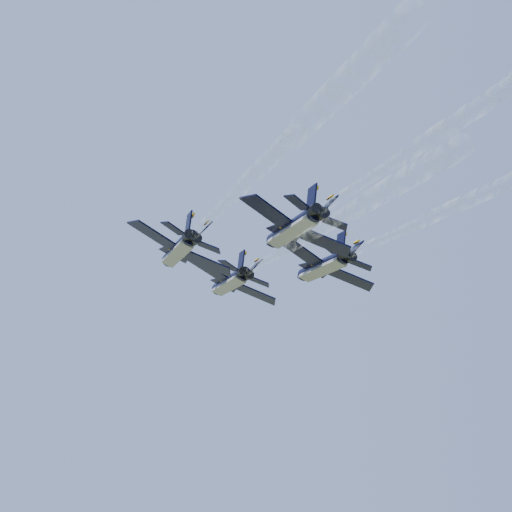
{
  "coord_description": "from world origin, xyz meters",
  "views": [
    {
      "loc": [
        4.65,
        -78.88,
        63.88
      ],
      "look_at": [
        1.47,
        5.88,
        94.75
      ],
      "focal_mm": 50.0,
      "sensor_mm": 36.0,
      "label": 1
    }
  ],
  "objects_px": {
    "jet_lead": "(229,283)",
    "jet_slot": "(292,229)",
    "jet_right": "(322,267)",
    "jet_left": "(179,251)"
  },
  "relations": [
    {
      "from": "jet_lead",
      "to": "jet_slot",
      "type": "xyz_separation_m",
      "value": [
        8.38,
        -19.14,
        0.0
      ]
    },
    {
      "from": "jet_right",
      "to": "jet_slot",
      "type": "xyz_separation_m",
      "value": [
        -3.97,
        -13.09,
        0.0
      ]
    },
    {
      "from": "jet_right",
      "to": "jet_lead",
      "type": "bearing_deg",
      "value": 132.69
    },
    {
      "from": "jet_lead",
      "to": "jet_left",
      "type": "xyz_separation_m",
      "value": [
        -5.21,
        -12.71,
        0.0
      ]
    },
    {
      "from": "jet_lead",
      "to": "jet_left",
      "type": "relative_size",
      "value": 1.0
    },
    {
      "from": "jet_right",
      "to": "jet_slot",
      "type": "relative_size",
      "value": 1.0
    },
    {
      "from": "jet_lead",
      "to": "jet_left",
      "type": "distance_m",
      "value": 13.73
    },
    {
      "from": "jet_lead",
      "to": "jet_right",
      "type": "distance_m",
      "value": 13.76
    },
    {
      "from": "jet_lead",
      "to": "jet_slot",
      "type": "distance_m",
      "value": 20.9
    },
    {
      "from": "jet_right",
      "to": "jet_slot",
      "type": "distance_m",
      "value": 13.67
    }
  ]
}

